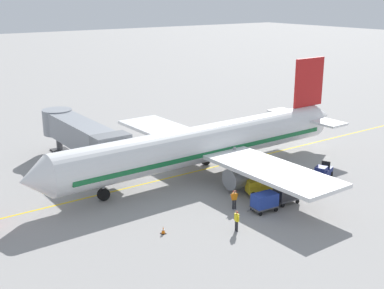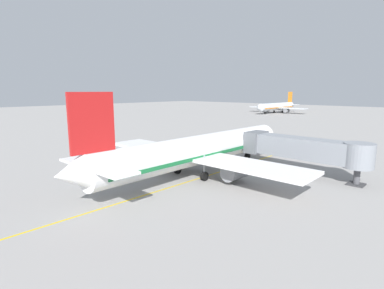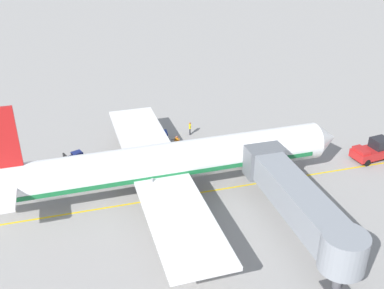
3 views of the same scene
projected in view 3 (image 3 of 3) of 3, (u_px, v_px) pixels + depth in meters
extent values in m
plane|color=gray|center=(157.00, 200.00, 43.19)|extent=(400.00, 400.00, 0.00)
cube|color=gold|center=(157.00, 200.00, 43.18)|extent=(0.24, 80.00, 0.01)
cylinder|color=white|center=(167.00, 162.00, 43.08)|extent=(4.14, 32.05, 3.70)
cube|color=#196B38|center=(167.00, 166.00, 43.29)|extent=(4.15, 29.49, 0.44)
cone|color=white|center=(325.00, 139.00, 47.53)|extent=(3.66, 2.45, 3.63)
cube|color=black|center=(310.00, 135.00, 46.77)|extent=(2.79, 1.14, 0.60)
cube|color=white|center=(157.00, 169.00, 43.12)|extent=(30.07, 5.62, 0.36)
cylinder|color=gray|center=(154.00, 153.00, 48.57)|extent=(2.04, 3.23, 2.00)
cylinder|color=gray|center=(181.00, 211.00, 39.23)|extent=(2.04, 3.23, 2.00)
cube|color=white|center=(2.00, 181.00, 38.99)|extent=(10.04, 2.74, 0.24)
cylinder|color=black|center=(271.00, 169.00, 47.24)|extent=(0.47, 1.11, 1.10)
cylinder|color=gray|center=(272.00, 156.00, 46.52)|extent=(0.24, 0.24, 2.00)
cylinder|color=black|center=(143.00, 177.00, 45.77)|extent=(0.47, 1.11, 1.10)
cylinder|color=gray|center=(143.00, 164.00, 45.06)|extent=(0.24, 0.24, 2.00)
cylinder|color=black|center=(153.00, 202.00, 41.86)|extent=(0.47, 1.11, 1.10)
cylinder|color=gray|center=(153.00, 188.00, 41.15)|extent=(0.24, 0.24, 2.00)
cube|color=gray|center=(295.00, 197.00, 37.45)|extent=(14.23, 2.80, 2.60)
cube|color=slate|center=(264.00, 161.00, 42.84)|extent=(2.00, 3.50, 2.99)
cylinder|color=gray|center=(343.00, 252.00, 31.38)|extent=(3.36, 3.36, 2.86)
cylinder|color=#4C4C51|center=(338.00, 277.00, 32.48)|extent=(0.70, 0.70, 2.19)
cube|color=#38383A|center=(336.00, 288.00, 32.95)|extent=(1.80, 1.80, 0.16)
cube|color=#B21E1E|center=(371.00, 153.00, 49.86)|extent=(2.73, 4.64, 0.90)
cube|color=black|center=(380.00, 143.00, 49.75)|extent=(1.87, 2.04, 1.10)
cube|color=#B21E1E|center=(362.00, 150.00, 49.03)|extent=(1.99, 1.32, 0.36)
cylinder|color=black|center=(367.00, 162.00, 48.80)|extent=(0.45, 0.84, 0.80)
cylinder|color=black|center=(355.00, 155.00, 50.33)|extent=(0.45, 0.84, 0.80)
cylinder|color=black|center=(375.00, 150.00, 51.33)|extent=(0.45, 0.84, 0.80)
cube|color=navy|center=(72.00, 161.00, 48.71)|extent=(2.03, 2.77, 0.70)
cube|color=navy|center=(77.00, 154.00, 48.82)|extent=(1.33, 1.35, 0.44)
cube|color=black|center=(65.00, 157.00, 48.03)|extent=(0.84, 0.46, 0.64)
cylinder|color=black|center=(72.00, 155.00, 48.48)|extent=(0.17, 0.27, 0.54)
cylinder|color=black|center=(78.00, 159.00, 49.72)|extent=(0.39, 0.59, 0.56)
cylinder|color=black|center=(82.00, 163.00, 48.96)|extent=(0.39, 0.59, 0.56)
cylinder|color=black|center=(63.00, 164.00, 48.78)|extent=(0.39, 0.59, 0.56)
cylinder|color=black|center=(67.00, 168.00, 48.02)|extent=(0.39, 0.59, 0.56)
cube|color=gold|center=(145.00, 153.00, 50.21)|extent=(2.03, 2.77, 0.70)
cube|color=gold|center=(150.00, 149.00, 49.90)|extent=(1.33, 1.35, 0.44)
cube|color=black|center=(138.00, 148.00, 49.96)|extent=(0.84, 0.45, 0.64)
cylinder|color=black|center=(145.00, 148.00, 49.90)|extent=(0.17, 0.27, 0.54)
cylinder|color=black|center=(153.00, 154.00, 50.78)|extent=(0.39, 0.59, 0.56)
cylinder|color=black|center=(152.00, 159.00, 49.83)|extent=(0.39, 0.59, 0.56)
cylinder|color=black|center=(138.00, 153.00, 50.92)|extent=(0.39, 0.59, 0.56)
cylinder|color=black|center=(136.00, 158.00, 49.97)|extent=(0.39, 0.59, 0.56)
cube|color=#4C4C51|center=(159.00, 141.00, 53.37)|extent=(1.48, 2.30, 0.12)
cube|color=#233D9E|center=(158.00, 136.00, 53.09)|extent=(1.40, 2.19, 1.10)
cylinder|color=#4C4C51|center=(171.00, 140.00, 53.62)|extent=(0.13, 0.70, 0.07)
cylinder|color=black|center=(165.00, 140.00, 54.10)|extent=(0.15, 0.37, 0.36)
cylinder|color=black|center=(166.00, 144.00, 53.14)|extent=(0.15, 0.37, 0.36)
cylinder|color=black|center=(151.00, 141.00, 53.81)|extent=(0.15, 0.37, 0.36)
cylinder|color=black|center=(152.00, 145.00, 52.85)|extent=(0.15, 0.37, 0.36)
cube|color=#4C4C51|center=(136.00, 144.00, 52.57)|extent=(1.48, 2.30, 0.12)
cube|color=#2D2D33|center=(136.00, 140.00, 52.29)|extent=(1.40, 2.19, 1.10)
cylinder|color=#4C4C51|center=(149.00, 143.00, 52.83)|extent=(0.13, 0.70, 0.07)
cylinder|color=black|center=(143.00, 143.00, 53.30)|extent=(0.15, 0.37, 0.36)
cylinder|color=black|center=(144.00, 148.00, 52.34)|extent=(0.15, 0.37, 0.36)
cylinder|color=black|center=(129.00, 145.00, 53.02)|extent=(0.15, 0.37, 0.36)
cylinder|color=black|center=(130.00, 149.00, 52.05)|extent=(0.15, 0.37, 0.36)
cylinder|color=#232328|center=(178.00, 146.00, 52.23)|extent=(0.15, 0.15, 0.85)
cylinder|color=#232328|center=(176.00, 146.00, 52.23)|extent=(0.15, 0.15, 0.85)
cube|color=orange|center=(177.00, 140.00, 51.90)|extent=(0.34, 0.43, 0.60)
cylinder|color=orange|center=(179.00, 141.00, 51.92)|extent=(0.15, 0.24, 0.57)
cylinder|color=orange|center=(174.00, 141.00, 51.92)|extent=(0.15, 0.24, 0.57)
sphere|color=#997051|center=(177.00, 137.00, 51.70)|extent=(0.22, 0.22, 0.22)
cube|color=red|center=(177.00, 137.00, 51.69)|extent=(0.15, 0.28, 0.10)
cylinder|color=#232328|center=(190.00, 131.00, 55.75)|extent=(0.15, 0.15, 0.85)
cylinder|color=#232328|center=(190.00, 132.00, 55.58)|extent=(0.15, 0.15, 0.85)
cube|color=yellow|center=(190.00, 126.00, 55.33)|extent=(0.42, 0.31, 0.60)
cylinder|color=yellow|center=(190.00, 126.00, 55.57)|extent=(0.24, 0.13, 0.57)
cylinder|color=yellow|center=(190.00, 127.00, 55.13)|extent=(0.24, 0.13, 0.57)
sphere|color=#997051|center=(190.00, 123.00, 55.13)|extent=(0.22, 0.22, 0.22)
cube|color=red|center=(190.00, 123.00, 55.12)|extent=(0.27, 0.13, 0.10)
cube|color=black|center=(235.00, 140.00, 54.58)|extent=(0.36, 0.36, 0.04)
cone|color=orange|center=(235.00, 137.00, 54.44)|extent=(0.30, 0.30, 0.55)
cylinder|color=white|center=(235.00, 137.00, 54.43)|extent=(0.21, 0.21, 0.06)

